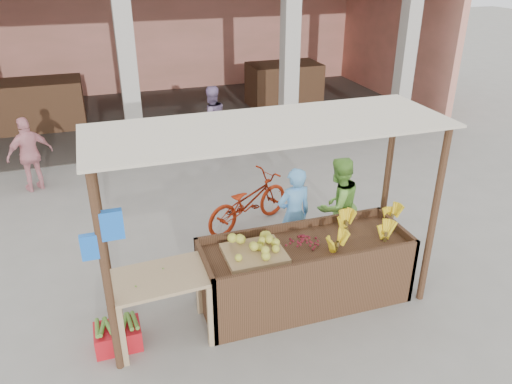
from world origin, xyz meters
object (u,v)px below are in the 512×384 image
object	(u,v)px
red_crate	(118,337)
vendor_green	(338,204)
vendor_blue	(294,212)
side_table	(161,287)
motorcycle	(248,201)
fruit_stall	(305,274)

from	to	relation	value
red_crate	vendor_green	world-z (taller)	vendor_green
vendor_blue	vendor_green	distance (m)	0.69
side_table	red_crate	xyz separation A→B (m)	(-0.53, 0.01, -0.58)
side_table	motorcycle	world-z (taller)	motorcycle
fruit_stall	red_crate	bearing A→B (deg)	-176.99
fruit_stall	vendor_green	size ratio (longest dim) A/B	1.66
vendor_green	motorcycle	bearing A→B (deg)	-65.32
fruit_stall	vendor_blue	bearing A→B (deg)	76.52
side_table	red_crate	bearing A→B (deg)	174.95
red_crate	fruit_stall	bearing A→B (deg)	2.72
vendor_green	red_crate	bearing A→B (deg)	1.33
motorcycle	fruit_stall	bearing A→B (deg)	158.37
side_table	fruit_stall	bearing A→B (deg)	0.92
vendor_blue	motorcycle	world-z (taller)	vendor_blue
vendor_green	motorcycle	size ratio (longest dim) A/B	0.91
fruit_stall	motorcycle	xyz separation A→B (m)	(-0.10, 2.08, 0.05)
red_crate	vendor_blue	distance (m)	2.84
vendor_green	motorcycle	distance (m)	1.55
fruit_stall	vendor_blue	size ratio (longest dim) A/B	1.70
fruit_stall	motorcycle	distance (m)	2.08
vendor_blue	red_crate	bearing A→B (deg)	16.25
motorcycle	red_crate	bearing A→B (deg)	110.27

